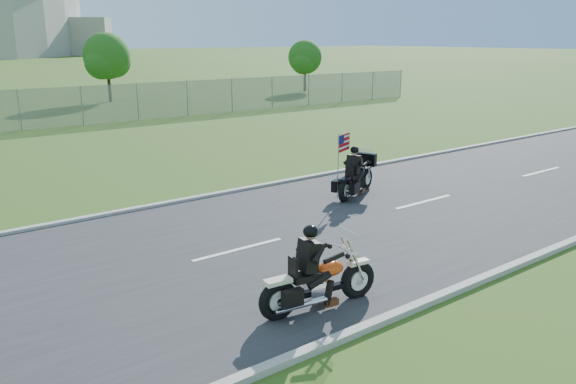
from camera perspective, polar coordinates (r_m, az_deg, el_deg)
ground at (r=13.19m, az=2.36°, el=-4.13°), size 420.00×420.00×0.00m
road at (r=13.18m, az=2.36°, el=-4.05°), size 120.00×8.00×0.04m
curb_north at (r=16.36m, az=-6.60°, el=-0.12°), size 120.00×0.18×0.12m
curb_south at (r=10.58m, az=16.52°, el=-9.62°), size 120.00×0.18×0.12m
tree_fence_near at (r=42.05m, az=-17.88°, el=12.78°), size 3.52×3.28×4.75m
tree_fence_far at (r=48.11m, az=1.75°, el=13.35°), size 3.08×2.87×4.20m
motorcycle_lead at (r=9.43m, az=3.02°, el=-9.21°), size 2.27×0.71×1.53m
motorcycle_follow at (r=16.14m, az=6.92°, el=1.34°), size 2.09×1.16×1.85m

